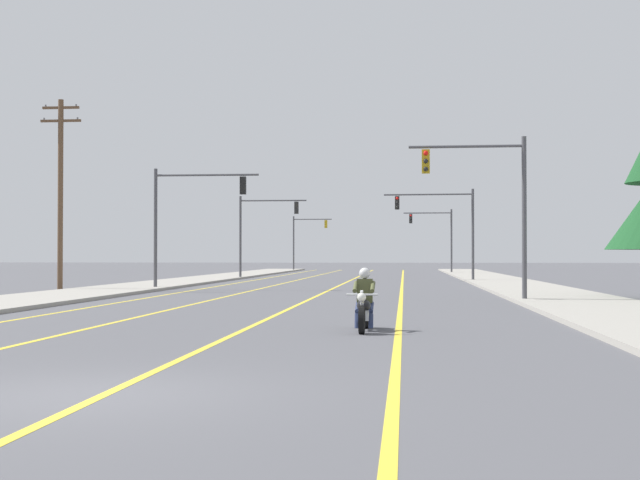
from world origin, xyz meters
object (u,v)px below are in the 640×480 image
traffic_signal_mid_left (260,224)px  utility_pole_left_near (60,188)px  traffic_signal_near_left (186,209)px  traffic_signal_mid_right (446,219)px  motorcycle_with_rider (364,306)px  traffic_signal_near_right (491,194)px  traffic_signal_far_right (438,231)px  traffic_signal_far_left (304,235)px

traffic_signal_mid_left → utility_pole_left_near: size_ratio=0.66×
traffic_signal_near_left → traffic_signal_mid_left: 21.15m
traffic_signal_mid_right → traffic_signal_mid_left: same height
motorcycle_with_rider → utility_pole_left_near: size_ratio=0.23×
motorcycle_with_rider → traffic_signal_near_right: 14.20m
traffic_signal_far_right → traffic_signal_mid_left: bearing=-124.3°
motorcycle_with_rider → traffic_signal_mid_right: (3.72, 39.37, 3.58)m
traffic_signal_far_left → utility_pole_left_near: 58.02m
traffic_signal_far_left → traffic_signal_mid_right: bearing=-70.6°
motorcycle_with_rider → traffic_signal_mid_right: 39.71m
traffic_signal_far_right → traffic_signal_near_right: bearing=-90.0°
traffic_signal_mid_right → traffic_signal_far_right: 26.14m
traffic_signal_near_left → utility_pole_left_near: 6.22m
traffic_signal_mid_left → traffic_signal_near_right: bearing=-66.3°
traffic_signal_near_left → utility_pole_left_near: (-5.74, -2.21, 0.93)m
traffic_signal_near_right → traffic_signal_far_left: same height
traffic_signal_mid_right → traffic_signal_far_left: (-14.09, 40.03, -0.10)m
motorcycle_with_rider → traffic_signal_mid_right: size_ratio=0.35×
traffic_signal_near_left → utility_pole_left_near: utility_pole_left_near is taller
traffic_signal_near_left → traffic_signal_near_right: bearing=-36.8°
traffic_signal_near_left → traffic_signal_mid_right: (13.93, 15.51, 0.03)m
traffic_signal_near_right → motorcycle_with_rider: bearing=-107.6°
traffic_signal_near_left → traffic_signal_far_right: bearing=71.0°
traffic_signal_near_left → traffic_signal_mid_right: same height
traffic_signal_near_right → traffic_signal_mid_left: 34.84m
traffic_signal_far_left → utility_pole_left_near: (-5.58, -57.75, 0.99)m
traffic_signal_far_right → traffic_signal_far_left: bearing=136.2°
traffic_signal_mid_left → motorcycle_with_rider: bearing=-77.6°
utility_pole_left_near → traffic_signal_mid_left: bearing=75.4°
traffic_signal_near_left → traffic_signal_mid_right: size_ratio=1.00×
traffic_signal_mid_left → traffic_signal_mid_right: bearing=-22.5°
traffic_signal_near_right → traffic_signal_far_right: bearing=90.0°
traffic_signal_near_left → traffic_signal_mid_left: size_ratio=1.00×
utility_pole_left_near → traffic_signal_mid_right: bearing=42.0°
traffic_signal_near_right → traffic_signal_near_left: 17.94m
traffic_signal_far_right → traffic_signal_mid_right: bearing=-90.9°
traffic_signal_near_right → traffic_signal_mid_right: bearing=91.0°
traffic_signal_far_left → utility_pole_left_near: size_ratio=0.66×
motorcycle_with_rider → traffic_signal_near_left: 26.20m
motorcycle_with_rider → traffic_signal_near_left: traffic_signal_near_left is taller
traffic_signal_far_right → motorcycle_with_rider: bearing=-93.6°
traffic_signal_near_right → traffic_signal_near_left: (-14.37, 10.75, 0.07)m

